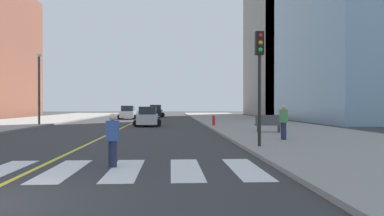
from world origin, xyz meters
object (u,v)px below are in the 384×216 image
Objects in this scene: fire_hydrant at (214,120)px; street_lamp at (39,81)px; traffic_light_near_corner at (260,66)px; park_bench at (269,124)px; pedestrian_waiting_east at (284,120)px; car_white_third at (128,113)px; car_silver_second at (148,117)px; car_black_nearest at (156,111)px; pedestrian_crossing at (112,138)px.

fire_hydrant is 16.48m from street_lamp.
traffic_light_near_corner is at bearing -50.95° from street_lamp.
pedestrian_waiting_east is (-0.65, -5.37, 0.44)m from park_bench.
car_white_third is 0.62× the size of street_lamp.
car_silver_second is 4.52× the size of fire_hydrant.
car_white_third is at bearing -167.14° from pedestrian_waiting_east.
pedestrian_waiting_east is at bearing -42.86° from street_lamp.
pedestrian_waiting_east reaches higher than car_silver_second.
street_lamp is at bearing 170.00° from fire_hydrant.
traffic_light_near_corner reaches higher than car_silver_second.
pedestrian_waiting_east is at bearing 177.11° from park_bench.
fire_hydrant is (5.84, -1.75, -0.25)m from car_silver_second.
car_black_nearest reaches higher than park_bench.
car_white_third is 2.25× the size of park_bench.
car_black_nearest is at bearing -82.13° from traffic_light_near_corner.
traffic_light_near_corner is at bearing -39.60° from pedestrian_waiting_east.
park_bench is at bearing 105.18° from car_black_nearest.
car_black_nearest is at bearing -90.58° from car_silver_second.
car_black_nearest is at bearing 68.35° from car_white_third.
car_silver_second is 6.11m from fire_hydrant.
car_white_third is 0.84× the size of traffic_light_near_corner.
fire_hydrant is at bearing 21.54° from park_bench.
street_lamp reaches higher than car_black_nearest.
car_silver_second is 2.26× the size of pedestrian_waiting_east.
fire_hydrant is (5.55, 21.02, -0.33)m from pedestrian_crossing.
pedestrian_crossing is 0.25× the size of street_lamp.
pedestrian_waiting_east is at bearing -82.01° from pedestrian_crossing.
park_bench is 0.28× the size of street_lamp.
car_white_third reaches higher than pedestrian_crossing.
park_bench is 1.03× the size of pedestrian_waiting_east.
pedestrian_crossing is at bearing 92.15° from car_black_nearest.
pedestrian_crossing is 1.86× the size of fire_hydrant.
pedestrian_waiting_east is (1.97, 3.02, -2.47)m from traffic_light_near_corner.
traffic_light_near_corner is 5.52× the size of fire_hydrant.
traffic_light_near_corner reaches higher than car_white_third.
pedestrian_waiting_east is 13.94m from fire_hydrant.
park_bench is 15.05m from pedestrian_crossing.
car_white_third is 34.81m from pedestrian_waiting_east.
pedestrian_crossing is at bearing -104.79° from fire_hydrant.
park_bench is (2.62, 8.39, -2.91)m from traffic_light_near_corner.
car_white_third is at bearing -30.08° from pedestrian_crossing.
fire_hydrant is at bearing -178.20° from pedestrian_waiting_east.
pedestrian_crossing reaches higher than fire_hydrant.
park_bench is (12.20, -27.47, -0.17)m from car_white_third.
traffic_light_near_corner is (6.14, -44.39, 2.68)m from car_black_nearest.
car_black_nearest is 48.61m from pedestrian_crossing.
park_bench reaches higher than fire_hydrant.
fire_hydrant is (9.53, -19.05, -0.28)m from car_white_third.
traffic_light_near_corner is 17.07m from fire_hydrant.
fire_hydrant is at bearing -63.11° from car_white_third.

